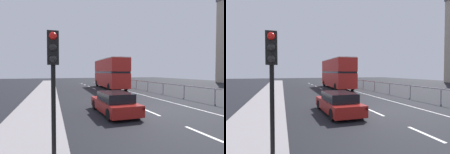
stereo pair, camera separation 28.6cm
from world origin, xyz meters
TOP-DOWN VIEW (x-y plane):
  - ground_plane at (0.00, 0.00)m, footprint 73.98×120.00m
  - near_sidewalk_kerb at (-6.71, 0.00)m, footprint 2.76×80.00m
  - lane_paint_markings at (2.08, 8.39)m, footprint 3.55×46.00m
  - bridge_side_railing at (6.15, 9.00)m, footprint 0.10×42.00m
  - double_decker_bus_red at (2.37, 15.40)m, footprint 2.78×10.51m
  - hatchback_car_near at (-2.29, -0.33)m, footprint 1.90×4.51m
  - traffic_signal_pole at (-5.78, -5.54)m, footprint 0.30×0.42m

SIDE VIEW (x-z plane):
  - ground_plane at x=0.00m, z-range -0.10..0.00m
  - lane_paint_markings at x=2.08m, z-range 0.00..0.01m
  - near_sidewalk_kerb at x=-6.71m, z-range 0.00..0.14m
  - hatchback_car_near at x=-2.29m, z-range -0.02..1.27m
  - bridge_side_railing at x=6.15m, z-range 0.36..1.58m
  - double_decker_bus_red at x=2.37m, z-range 0.15..4.50m
  - traffic_signal_pole at x=-5.78m, z-range 1.01..4.48m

